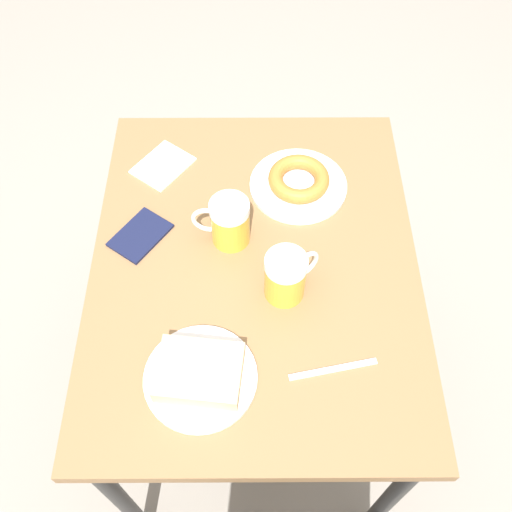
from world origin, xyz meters
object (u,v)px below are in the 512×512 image
object	(u,v)px
beer_mug_left	(288,276)
passport_near_edge	(142,235)
plate_with_cake	(201,374)
napkin_folded	(164,165)
fork	(335,369)
plate_with_donut	(300,182)
beer_mug_center	(230,222)

from	to	relation	value
beer_mug_left	passport_near_edge	world-z (taller)	beer_mug_left
plate_with_cake	beer_mug_left	distance (m)	0.25
plate_with_cake	napkin_folded	size ratio (longest dim) A/B	1.29
passport_near_edge	napkin_folded	bearing A→B (deg)	-98.49
fork	napkin_folded	bearing A→B (deg)	-54.88
plate_with_donut	napkin_folded	distance (m)	0.33
beer_mug_left	fork	xyz separation A→B (m)	(-0.08, 0.17, -0.06)
plate_with_cake	beer_mug_left	world-z (taller)	beer_mug_left
beer_mug_center	plate_with_cake	bearing A→B (deg)	81.70
beer_mug_left	napkin_folded	size ratio (longest dim) A/B	0.69
napkin_folded	passport_near_edge	distance (m)	0.21
plate_with_cake	beer_mug_left	xyz separation A→B (m)	(-0.16, -0.19, 0.04)
passport_near_edge	fork	bearing A→B (deg)	141.72
beer_mug_center	napkin_folded	bearing A→B (deg)	-52.28
beer_mug_left	passport_near_edge	bearing A→B (deg)	-24.15
plate_with_donut	fork	world-z (taller)	plate_with_donut
beer_mug_left	fork	size ratio (longest dim) A/B	0.67
passport_near_edge	plate_with_cake	bearing A→B (deg)	114.23
plate_with_donut	beer_mug_left	world-z (taller)	beer_mug_left
plate_with_donut	plate_with_cake	bearing A→B (deg)	66.62
fork	passport_near_edge	bearing A→B (deg)	-38.28
plate_with_cake	plate_with_donut	world-z (taller)	plate_with_cake
beer_mug_center	fork	bearing A→B (deg)	123.22
plate_with_cake	plate_with_donut	bearing A→B (deg)	-113.38
beer_mug_left	beer_mug_center	distance (m)	0.18
plate_with_donut	napkin_folded	size ratio (longest dim) A/B	1.37
beer_mug_left	beer_mug_center	world-z (taller)	same
plate_with_donut	passport_near_edge	distance (m)	0.38
plate_with_donut	napkin_folded	world-z (taller)	plate_with_donut
beer_mug_center	beer_mug_left	bearing A→B (deg)	131.03
beer_mug_left	passport_near_edge	distance (m)	0.35
plate_with_cake	napkin_folded	xyz separation A→B (m)	(0.12, -0.54, -0.02)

